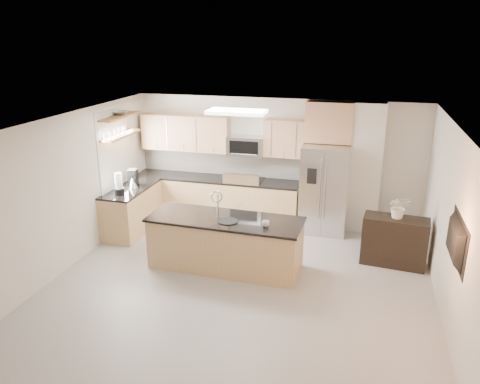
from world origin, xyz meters
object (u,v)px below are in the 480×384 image
(coffee_maker, at_px, (133,178))
(television, at_px, (451,240))
(cup, at_px, (266,224))
(kettle, at_px, (133,182))
(credenza, at_px, (394,241))
(blender, at_px, (119,185))
(refrigerator, at_px, (324,189))
(range, at_px, (244,200))
(bowl, at_px, (120,112))
(island, at_px, (225,243))
(platter, at_px, (228,221))
(microwave, at_px, (246,146))
(flower_vase, at_px, (400,201))

(coffee_maker, height_order, television, television)
(cup, xyz_separation_m, television, (2.58, -0.88, 0.40))
(kettle, bearing_deg, credenza, -2.15)
(blender, bearing_deg, refrigerator, 21.09)
(range, height_order, blender, blender)
(blender, bearing_deg, credenza, 2.92)
(blender, relative_size, bowl, 1.06)
(range, bearing_deg, credenza, -22.31)
(cup, distance_m, blender, 3.10)
(island, xyz_separation_m, platter, (0.09, -0.13, 0.46))
(island, distance_m, cup, 0.89)
(microwave, bearing_deg, flower_vase, -23.98)
(cup, xyz_separation_m, coffee_maker, (-3.03, 1.36, 0.13))
(microwave, distance_m, credenza, 3.50)
(microwave, height_order, flower_vase, microwave)
(island, bearing_deg, refrigerator, 56.34)
(kettle, distance_m, bowl, 1.39)
(range, distance_m, blender, 2.63)
(kettle, distance_m, television, 5.92)
(microwave, bearing_deg, refrigerator, -5.86)
(credenza, distance_m, blender, 5.12)
(cup, height_order, flower_vase, flower_vase)
(coffee_maker, bearing_deg, microwave, 25.77)
(refrigerator, distance_m, blender, 4.01)
(microwave, relative_size, bowl, 1.89)
(island, bearing_deg, cup, -10.64)
(microwave, bearing_deg, range, -90.00)
(range, xyz_separation_m, credenza, (2.99, -1.23, -0.04))
(refrigerator, bearing_deg, credenza, -41.56)
(platter, xyz_separation_m, bowl, (-2.54, 1.31, 1.48))
(bowl, distance_m, television, 6.26)
(platter, relative_size, bowl, 0.82)
(range, bearing_deg, refrigerator, -1.60)
(credenza, bearing_deg, coffee_maker, -178.12)
(blender, bearing_deg, platter, -17.01)
(cup, height_order, kettle, kettle)
(credenza, bearing_deg, microwave, 161.40)
(range, height_order, cup, range)
(television, bearing_deg, kettle, 69.40)
(flower_vase, xyz_separation_m, television, (0.50, -1.91, 0.19))
(microwave, xyz_separation_m, cup, (0.93, -2.37, -0.68))
(microwave, xyz_separation_m, bowl, (-2.25, -1.02, 0.76))
(microwave, xyz_separation_m, flower_vase, (3.01, -1.34, -0.47))
(range, distance_m, island, 2.09)
(blender, distance_m, television, 5.82)
(range, distance_m, bowl, 3.09)
(bowl, bearing_deg, cup, -22.91)
(microwave, relative_size, kettle, 3.18)
(range, relative_size, blender, 2.68)
(microwave, height_order, television, microwave)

